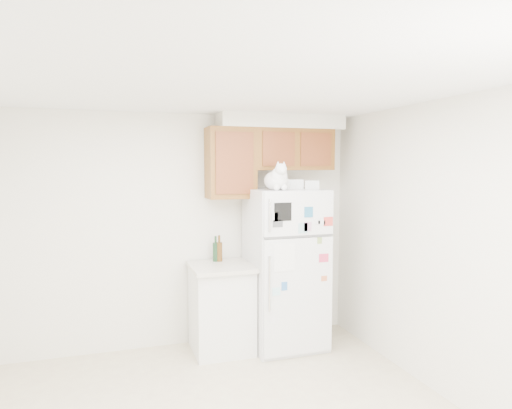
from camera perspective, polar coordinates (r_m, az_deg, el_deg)
name	(u,v)px	position (r m, az deg, el deg)	size (l,w,h in m)	color
room_shell	(236,204)	(3.26, -2.48, 0.06)	(3.84, 4.04, 2.52)	white
refrigerator	(285,268)	(4.95, 3.69, -7.93)	(0.76, 0.78, 1.70)	silver
base_counter	(221,307)	(4.92, -4.34, -12.71)	(0.64, 0.64, 0.92)	white
cat	(277,179)	(4.64, 2.67, 3.18)	(0.29, 0.42, 0.30)	white
storage_box_back	(294,184)	(4.93, 4.83, 2.56)	(0.18, 0.13, 0.10)	white
storage_box_front	(312,185)	(4.90, 6.99, 2.47)	(0.15, 0.11, 0.09)	white
bottle_green	(216,249)	(4.94, -5.06, -5.52)	(0.06, 0.06, 0.28)	#19381E
bottle_amber	(219,248)	(4.94, -4.62, -5.48)	(0.07, 0.07, 0.28)	#593814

